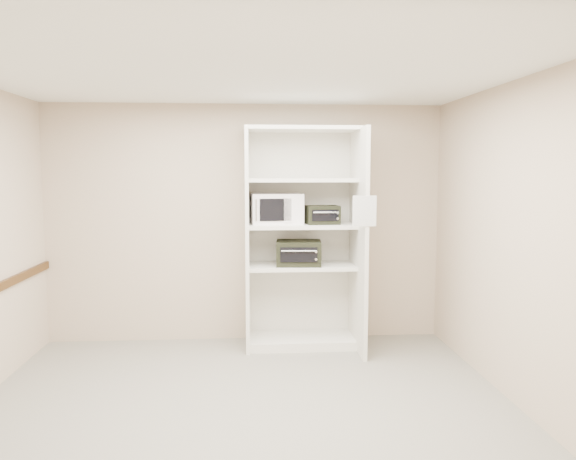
{
  "coord_description": "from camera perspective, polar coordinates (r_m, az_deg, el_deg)",
  "views": [
    {
      "loc": [
        0.03,
        -4.42,
        1.94
      ],
      "look_at": [
        0.45,
        1.44,
        1.33
      ],
      "focal_mm": 35.0,
      "sensor_mm": 36.0,
      "label": 1
    }
  ],
  "objects": [
    {
      "name": "toaster_oven_lower",
      "position": [
        6.15,
        1.08,
        -2.34
      ],
      "size": [
        0.51,
        0.4,
        0.27
      ],
      "primitive_type": "cube",
      "rotation": [
        0.0,
        0.0,
        -0.07
      ],
      "color": "black",
      "rests_on": "shelving_unit"
    },
    {
      "name": "microwave",
      "position": [
        6.2,
        -1.21,
        2.2
      ],
      "size": [
        0.58,
        0.46,
        0.33
      ],
      "primitive_type": "cube",
      "rotation": [
        0.0,
        0.0,
        0.08
      ],
      "color": "white",
      "rests_on": "shelving_unit"
    },
    {
      "name": "shelving_unit",
      "position": [
        6.21,
        1.81,
        -1.55
      ],
      "size": [
        1.24,
        0.92,
        2.42
      ],
      "color": "silver",
      "rests_on": "floor"
    },
    {
      "name": "wall_right",
      "position": [
        4.98,
        22.39,
        -1.33
      ],
      "size": [
        0.02,
        4.0,
        2.7
      ],
      "primitive_type": "cube",
      "color": "#BAA692",
      "rests_on": "ground"
    },
    {
      "name": "toaster_oven_upper",
      "position": [
        6.14,
        3.51,
        1.55
      ],
      "size": [
        0.38,
        0.3,
        0.2
      ],
      "primitive_type": "cube",
      "rotation": [
        0.0,
        0.0,
        0.1
      ],
      "color": "black",
      "rests_on": "shelving_unit"
    },
    {
      "name": "ceiling",
      "position": [
        4.49,
        -4.61,
        15.66
      ],
      "size": [
        4.5,
        4.0,
        0.01
      ],
      "primitive_type": "cube",
      "color": "white"
    },
    {
      "name": "wall_back",
      "position": [
        6.45,
        -4.35,
        0.67
      ],
      "size": [
        4.5,
        0.02,
        2.7
      ],
      "primitive_type": "cube",
      "color": "#BAA692",
      "rests_on": "ground"
    },
    {
      "name": "wall_front",
      "position": [
        2.49,
        -4.76,
        -7.83
      ],
      "size": [
        4.5,
        0.02,
        2.7
      ],
      "primitive_type": "cube",
      "color": "#BAA692",
      "rests_on": "ground"
    },
    {
      "name": "paper_sign",
      "position": [
        5.63,
        7.78,
        1.92
      ],
      "size": [
        0.24,
        0.02,
        0.3
      ],
      "primitive_type": "cube",
      "rotation": [
        0.0,
        0.0,
        0.05
      ],
      "color": "white",
      "rests_on": "shelving_unit"
    },
    {
      "name": "floor",
      "position": [
        4.83,
        -4.33,
        -17.78
      ],
      "size": [
        4.5,
        4.0,
        0.01
      ],
      "primitive_type": "cube",
      "color": "slate",
      "rests_on": "ground"
    }
  ]
}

